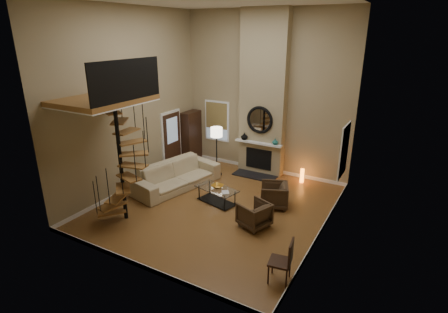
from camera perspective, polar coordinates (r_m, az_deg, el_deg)
The scene contains 32 objects.
ground at distance 10.30m, azimuth -1.11°, elevation -8.04°, with size 6.00×6.50×0.01m, color olive.
back_wall at distance 12.20m, azimuth 6.71°, elevation 9.93°, with size 6.00×0.02×5.50m, color #9A8863.
front_wall at distance 6.85m, azimuth -15.22°, elevation 1.71°, with size 6.00×0.02×5.50m, color #9A8863.
left_wall at distance 11.15m, azimuth -14.75°, elevation 8.51°, with size 0.02×6.50×5.50m, color #9A8863.
right_wall at distance 8.27m, azimuth 17.03°, elevation 4.57°, with size 0.02×6.50×5.50m, color #9A8863.
baseboard_back at distance 12.92m, azimuth 6.22°, elevation -1.92°, with size 6.00×0.02×0.12m, color white.
baseboard_front at distance 8.07m, azimuth -13.41°, elevation -16.75°, with size 6.00×0.02×0.12m, color white.
baseboard_left at distance 11.93m, azimuth -13.61°, elevation -4.25°, with size 0.02×6.50×0.12m, color white.
baseboard_right at distance 9.30m, azimuth 15.30°, elevation -11.62°, with size 0.02×6.50×0.12m, color white.
chimney_breast at distance 12.03m, azimuth 6.35°, elevation 9.81°, with size 1.60×0.38×5.50m, color #968661.
hearth at distance 12.36m, azimuth 4.97°, elevation -3.09°, with size 1.50×0.60×0.04m, color black.
firebox at distance 12.42m, azimuth 5.60°, elevation -0.38°, with size 0.95×0.02×0.72m, color black.
mantel at distance 12.15m, azimuth 5.54°, elevation 2.17°, with size 1.70×0.18×0.06m, color white.
mirror_frame at distance 11.99m, azimuth 5.78°, elevation 5.89°, with size 0.94×0.94×0.10m, color black.
mirror_disc at distance 12.00m, azimuth 5.80°, elevation 5.90°, with size 0.80×0.80×0.01m, color white.
vase_left at distance 12.37m, azimuth 3.31°, elevation 3.28°, with size 0.24×0.24×0.25m, color black.
vase_right at distance 11.93m, azimuth 8.27°, elevation 2.40°, with size 0.20×0.20×0.21m, color #1B5F59.
window_back at distance 13.25m, azimuth -1.15°, elevation 5.84°, with size 1.02×0.06×1.52m.
window_right at distance 10.47m, azimuth 18.81°, elevation 1.04°, with size 0.06×1.02×1.52m.
entry_door at distance 12.84m, azimuth -8.44°, elevation 2.53°, with size 0.10×1.05×2.16m.
loft at distance 9.16m, azimuth -18.45°, elevation 8.94°, with size 1.70×2.20×1.09m.
spiral_stair at distance 9.33m, azimuth -16.36°, elevation 0.09°, with size 1.47×1.47×4.06m.
hutch at distance 13.59m, azimuth -5.28°, elevation 3.18°, with size 0.42×0.88×1.98m, color #331B11.
sofa at distance 11.46m, azimuth -7.64°, elevation -3.04°, with size 2.93×1.14×0.85m, color tan.
armchair_near at distance 10.24m, azimuth 8.49°, elevation -6.19°, with size 0.75×0.77×0.70m, color #412F1E.
armchair_far at distance 9.13m, azimuth 5.19°, elevation -9.44°, with size 0.70×0.72×0.65m, color #412F1E.
coffee_table at distance 10.39m, azimuth -1.19°, elevation -6.00°, with size 1.37×0.90×0.46m.
bowl at distance 10.34m, azimuth -1.06°, elevation -4.83°, with size 0.35×0.35×0.09m, color #BF8021.
book at distance 10.04m, azimuth 0.09°, elevation -5.83°, with size 0.19×0.26×0.03m, color gray.
floor_lamp at distance 12.00m, azimuth -1.22°, elevation 3.35°, with size 0.40×0.40×1.71m.
accent_lamp at distance 12.00m, azimuth 12.50°, elevation -3.02°, with size 0.13×0.13×0.46m, color orange.
side_chair at distance 7.35m, azimuth 9.73°, elevation -16.05°, with size 0.50×0.48×0.94m.
Camera 1 is at (4.66, -7.84, 4.78)m, focal length 28.28 mm.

